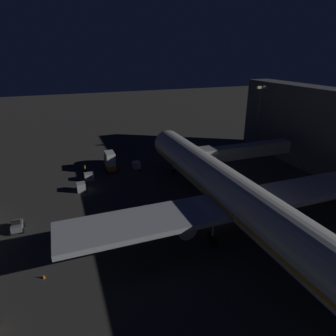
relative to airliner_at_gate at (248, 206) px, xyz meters
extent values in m
plane|color=#383533|center=(0.00, -9.39, -5.83)|extent=(320.00, 320.00, 0.00)
cylinder|color=silver|center=(0.00, -1.29, 0.10)|extent=(5.90, 57.06, 5.90)
sphere|color=silver|center=(0.00, -29.83, 0.10)|extent=(5.78, 5.78, 5.78)
cube|color=gold|center=(0.00, -1.29, -0.34)|extent=(5.96, 54.78, 0.50)
cube|color=black|center=(0.00, -28.05, 1.13)|extent=(3.25, 1.40, 0.90)
cube|color=#B7BABF|center=(0.00, -2.41, -0.94)|extent=(48.99, 6.98, 0.70)
cylinder|color=#B7BABF|center=(-8.12, -3.41, -2.75)|extent=(2.64, 4.80, 2.64)
cylinder|color=black|center=(-8.12, -5.81, -2.75)|extent=(2.24, 0.15, 2.24)
cylinder|color=#B7BABF|center=(8.12, -3.41, -2.75)|extent=(2.64, 4.80, 2.64)
cylinder|color=black|center=(8.12, -5.81, -2.75)|extent=(2.24, 0.15, 2.24)
cylinder|color=#B7BABF|center=(0.00, -26.33, -3.44)|extent=(0.28, 0.28, 2.38)
cylinder|color=black|center=(0.00, -26.33, -5.23)|extent=(0.45, 1.20, 1.20)
cylinder|color=#B7BABF|center=(-4.20, -1.41, -3.44)|extent=(0.28, 0.28, 2.38)
cylinder|color=black|center=(-4.20, -2.06, -5.23)|extent=(0.45, 1.20, 1.20)
cylinder|color=black|center=(-4.20, -0.76, -5.23)|extent=(0.45, 1.20, 1.20)
cylinder|color=#B7BABF|center=(4.20, -1.41, -3.44)|extent=(0.28, 0.28, 2.38)
cylinder|color=black|center=(4.20, -2.06, -5.23)|extent=(0.45, 1.20, 1.20)
cylinder|color=black|center=(4.20, -0.76, -5.23)|extent=(0.45, 1.20, 1.20)
cube|color=#9E9E99|center=(-13.76, -19.44, 0.10)|extent=(19.31, 2.60, 2.50)
cube|color=#9E9E99|center=(-4.10, -19.44, 0.10)|extent=(3.20, 3.40, 3.00)
cube|color=black|center=(-2.70, -19.44, 0.10)|extent=(0.70, 3.20, 2.70)
cylinder|color=#B7BABF|center=(-5.10, -19.44, -3.49)|extent=(0.56, 0.56, 4.68)
cylinder|color=black|center=(-5.70, -19.44, -5.53)|extent=(0.25, 0.60, 0.60)
cylinder|color=black|center=(-4.50, -19.44, -5.53)|extent=(0.25, 0.60, 0.60)
cylinder|color=#59595E|center=(-25.50, -32.39, 2.40)|extent=(0.40, 0.40, 16.47)
cube|color=#F9EFC6|center=(-26.40, -32.39, 10.89)|extent=(1.10, 0.50, 0.60)
cube|color=#F9EFC6|center=(-24.60, -32.39, 10.89)|extent=(1.10, 0.50, 0.60)
cube|color=orange|center=(12.37, -33.84, -4.93)|extent=(2.00, 5.18, 1.10)
cube|color=silver|center=(12.37, -33.19, -2.96)|extent=(1.90, 3.62, 2.84)
cube|color=orange|center=(12.37, -35.63, -3.83)|extent=(1.80, 1.60, 1.10)
cylinder|color=black|center=(11.31, -35.65, -5.48)|extent=(0.24, 0.70, 0.70)
cylinder|color=black|center=(13.43, -35.65, -5.48)|extent=(0.24, 0.70, 0.70)
cylinder|color=black|center=(11.31, -32.03, -5.48)|extent=(0.24, 0.70, 0.70)
cylinder|color=black|center=(13.43, -32.03, -5.48)|extent=(0.24, 0.70, 0.70)
cube|color=slate|center=(29.73, -14.38, -5.03)|extent=(1.50, 2.54, 0.90)
cube|color=black|center=(29.73, -14.00, -4.23)|extent=(1.20, 0.20, 0.70)
cylinder|color=black|center=(28.92, -15.27, -5.48)|extent=(0.24, 0.70, 0.70)
cylinder|color=black|center=(30.54, -15.27, -5.48)|extent=(0.24, 0.70, 0.70)
cylinder|color=black|center=(28.92, -13.49, -5.48)|extent=(0.24, 0.70, 0.70)
cylinder|color=black|center=(30.54, -13.49, -5.48)|extent=(0.24, 0.70, 0.70)
cube|color=#B7BABF|center=(17.51, -29.61, -5.09)|extent=(1.88, 1.65, 1.48)
cube|color=#B7BABF|center=(19.54, -24.75, -4.99)|extent=(1.55, 1.71, 1.69)
cube|color=#B7BABF|center=(6.59, -32.52, -5.07)|extent=(1.60, 1.85, 1.53)
cylinder|color=black|center=(17.86, -34.08, -5.41)|extent=(0.28, 0.28, 0.85)
cylinder|color=yellow|center=(17.86, -34.08, -4.65)|extent=(0.40, 0.40, 0.67)
sphere|color=tan|center=(17.86, -34.08, -4.19)|extent=(0.24, 0.24, 0.24)
sphere|color=orange|center=(17.86, -34.08, -4.14)|extent=(0.23, 0.23, 0.23)
cylinder|color=black|center=(6.60, -29.96, -5.36)|extent=(0.28, 0.28, 0.93)
cylinder|color=yellow|center=(6.60, -29.96, -4.62)|extent=(0.40, 0.40, 0.56)
sphere|color=tan|center=(6.60, -29.96, -4.22)|extent=(0.24, 0.24, 0.24)
sphere|color=white|center=(6.60, -29.96, -4.17)|extent=(0.23, 0.23, 0.23)
cone|color=orange|center=(-2.20, -31.83, -5.56)|extent=(0.36, 0.36, 0.55)
cone|color=orange|center=(2.20, -31.83, -5.56)|extent=(0.36, 0.36, 0.55)
cone|color=orange|center=(26.00, -2.41, -5.56)|extent=(0.36, 0.36, 0.55)
camera|label=1|loc=(22.03, 28.32, 18.99)|focal=31.43mm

